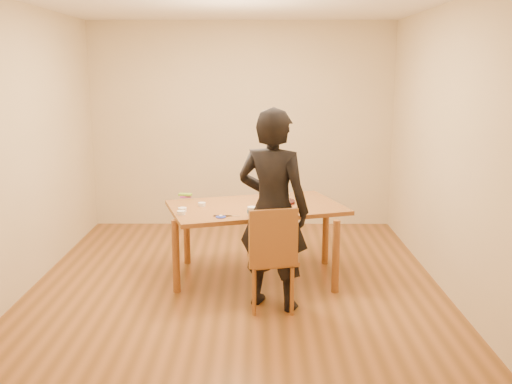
{
  "coord_description": "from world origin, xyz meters",
  "views": [
    {
      "loc": [
        0.21,
        -5.33,
        2.09
      ],
      "look_at": [
        0.19,
        0.16,
        0.9
      ],
      "focal_mm": 40.0,
      "sensor_mm": 36.0,
      "label": 1
    }
  ],
  "objects_px": {
    "dining_chair": "(273,259)",
    "cake": "(280,198)",
    "dining_table": "(256,208)",
    "cake_plate": "(280,202)",
    "person": "(273,210)"
  },
  "relations": [
    {
      "from": "cake",
      "to": "person",
      "type": "bearing_deg",
      "value": -96.32
    },
    {
      "from": "person",
      "to": "cake",
      "type": "bearing_deg",
      "value": -72.96
    },
    {
      "from": "dining_chair",
      "to": "cake_plate",
      "type": "height_order",
      "value": "cake_plate"
    },
    {
      "from": "dining_chair",
      "to": "cake",
      "type": "distance_m",
      "value": 0.97
    },
    {
      "from": "dining_table",
      "to": "cake",
      "type": "relative_size",
      "value": 8.66
    },
    {
      "from": "dining_chair",
      "to": "person",
      "type": "distance_m",
      "value": 0.44
    },
    {
      "from": "cake_plate",
      "to": "person",
      "type": "xyz_separation_m",
      "value": [
        -0.09,
        -0.85,
        0.13
      ]
    },
    {
      "from": "dining_chair",
      "to": "cake_plate",
      "type": "relative_size",
      "value": 1.23
    },
    {
      "from": "dining_chair",
      "to": "cake",
      "type": "relative_size",
      "value": 1.96
    },
    {
      "from": "dining_chair",
      "to": "cake",
      "type": "height_order",
      "value": "cake"
    },
    {
      "from": "dining_chair",
      "to": "cake_plate",
      "type": "bearing_deg",
      "value": 70.7
    },
    {
      "from": "dining_table",
      "to": "dining_chair",
      "type": "relative_size",
      "value": 4.41
    },
    {
      "from": "person",
      "to": "dining_chair",
      "type": "bearing_deg",
      "value": 113.36
    },
    {
      "from": "dining_chair",
      "to": "cake_plate",
      "type": "xyz_separation_m",
      "value": [
        0.09,
        0.9,
        0.31
      ]
    },
    {
      "from": "dining_chair",
      "to": "person",
      "type": "bearing_deg",
      "value": 76.7
    }
  ]
}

